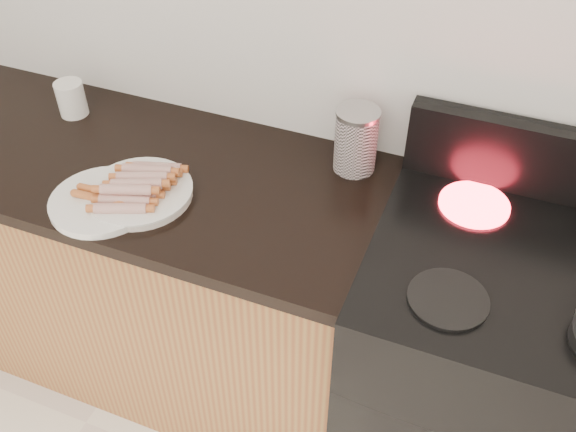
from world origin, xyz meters
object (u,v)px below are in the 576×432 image
at_px(side_plate, 102,201).
at_px(mug, 71,99).
at_px(stove, 493,381).
at_px(canister, 356,140).
at_px(main_plate, 140,194).

bearing_deg(side_plate, mug, 134.31).
distance_m(stove, canister, 0.77).
bearing_deg(main_plate, canister, 33.96).
distance_m(stove, main_plate, 1.10).
relative_size(canister, mug, 1.73).
height_order(main_plate, canister, canister).
distance_m(stove, side_plate, 1.17).
distance_m(main_plate, side_plate, 0.10).
relative_size(stove, mug, 8.55).
distance_m(side_plate, canister, 0.69).
xyz_separation_m(stove, main_plate, (-0.99, -0.10, 0.45)).
bearing_deg(stove, main_plate, -174.12).
height_order(stove, mug, mug).
xyz_separation_m(stove, canister, (-0.51, 0.22, 0.54)).
height_order(side_plate, mug, mug).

